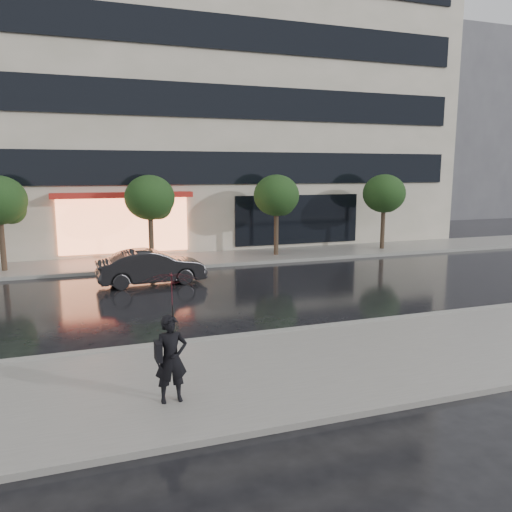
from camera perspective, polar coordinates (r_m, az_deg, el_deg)
name	(u,v)px	position (r m, az deg, el deg)	size (l,w,h in m)	color
ground	(306,320)	(14.31, 5.73, -7.27)	(120.00, 120.00, 0.00)	black
sidewalk_near	(367,358)	(11.59, 12.61, -11.31)	(60.00, 4.50, 0.12)	slate
sidewalk_far	(215,258)	(23.74, -4.68, -0.27)	(60.00, 3.50, 0.12)	slate
curb_near	(322,328)	(13.44, 7.54, -8.14)	(60.00, 0.25, 0.14)	gray
curb_far	(225,265)	(22.08, -3.54, -0.99)	(60.00, 0.25, 0.14)	gray
office_building	(180,87)	(31.30, -8.65, 18.52)	(30.00, 12.76, 18.00)	beige
bg_building_right	(433,130)	(51.56, 19.61, 13.46)	(12.00, 12.00, 16.00)	#4C4C54
tree_far_west	(1,202)	(22.69, -27.17, 5.51)	(2.20, 2.20, 3.99)	#33261C
tree_mid_west	(151,199)	(22.65, -11.90, 6.37)	(2.20, 2.20, 3.99)	#33261C
tree_mid_east	(277,197)	(24.15, 2.46, 6.76)	(2.20, 2.20, 3.99)	#33261C
tree_far_east	(385,195)	(26.94, 14.50, 6.77)	(2.20, 2.20, 3.99)	#33261C
parked_car	(151,267)	(18.89, -11.88, -1.23)	(1.37, 3.93, 1.30)	black
pedestrian_with_umbrella	(172,315)	(8.83, -9.58, -6.63)	(1.04, 1.06, 2.34)	black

